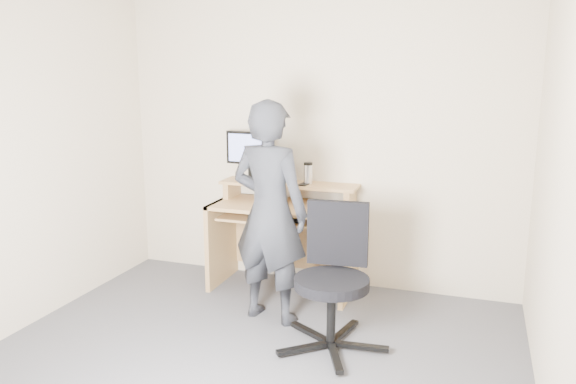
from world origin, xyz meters
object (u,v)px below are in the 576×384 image
Objects in this scene: monitor at (250,151)px; office_chair at (334,272)px; person at (270,213)px; desk at (286,225)px.

monitor is 1.57m from office_chair.
person reaches higher than monitor.
office_chair is 0.58× the size of person.
desk is 2.65× the size of monitor.
desk is 0.72× the size of person.
office_chair is at bearing -54.58° from desk.
office_chair is (1.02, -1.00, -0.65)m from monitor.
monitor is 0.94m from person.
monitor reaches higher than desk.
monitor is (-0.36, 0.07, 0.62)m from desk.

